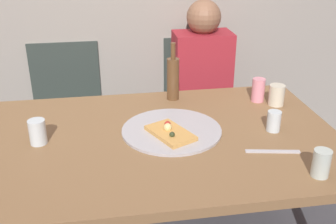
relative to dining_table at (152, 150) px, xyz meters
The scene contains 13 objects.
dining_table is the anchor object (origin of this frame).
pizza_tray 0.13m from the dining_table, 20.75° to the left, with size 0.44×0.44×0.01m, color #ADADB2.
pizza_slice_last 0.12m from the dining_table, 10.80° to the right, with size 0.21×0.25×0.05m.
wine_bottle 0.48m from the dining_table, 67.87° to the left, with size 0.06×0.06×0.30m.
tumbler_near 0.70m from the dining_table, 34.72° to the right, with size 0.07×0.07×0.10m, color #B7C6BC.
tumbler_far 0.72m from the dining_table, 20.06° to the left, with size 0.08×0.08×0.11m, color beige.
wine_glass 0.49m from the dining_table, behind, with size 0.07×0.07×0.11m, color silver.
short_glass 0.56m from the dining_table, ahead, with size 0.06×0.06×0.09m, color silver.
soda_can 0.68m from the dining_table, 27.23° to the left, with size 0.07×0.07×0.12m, color pink.
table_knife 0.52m from the dining_table, 23.95° to the right, with size 0.22×0.02×0.01m, color #B7B7BC.
chair_left 1.02m from the dining_table, 115.59° to the left, with size 0.44×0.44×0.90m.
chair_right 1.02m from the dining_table, 64.70° to the left, with size 0.44×0.44×0.90m.
guest_in_sweater 0.87m from the dining_table, 60.45° to the left, with size 0.36×0.56×1.17m.
Camera 1 is at (-0.18, -1.54, 1.56)m, focal length 43.21 mm.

